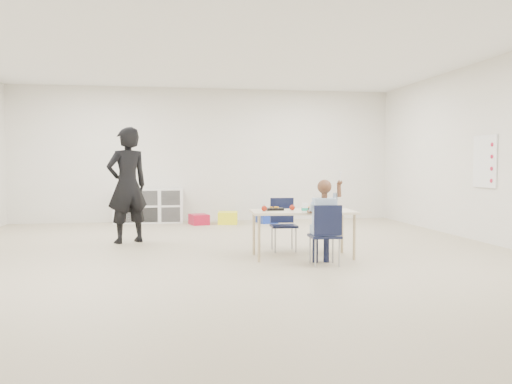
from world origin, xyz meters
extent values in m
plane|color=#C2B395|center=(0.00, 0.00, 0.00)|extent=(9.00, 9.00, 0.00)
plane|color=white|center=(0.00, 0.00, 2.80)|extent=(9.00, 9.00, 0.00)
cube|color=white|center=(0.00, 4.50, 1.40)|extent=(8.00, 0.02, 2.80)
cube|color=white|center=(0.00, -4.50, 1.40)|extent=(8.00, 0.02, 2.80)
cube|color=white|center=(4.00, 0.00, 1.40)|extent=(0.02, 9.00, 2.80)
cube|color=beige|center=(0.91, -0.23, 0.59)|extent=(1.35, 0.72, 0.03)
cube|color=black|center=(1.03, -0.17, 0.62)|extent=(0.23, 0.17, 0.03)
cube|color=black|center=(0.56, -0.13, 0.62)|extent=(0.23, 0.17, 0.03)
cube|color=white|center=(0.91, -0.32, 0.66)|extent=(0.07, 0.07, 0.10)
ellipsoid|color=tan|center=(1.20, -0.36, 0.64)|extent=(0.09, 0.09, 0.07)
sphere|color=maroon|center=(0.78, -0.17, 0.65)|extent=(0.07, 0.07, 0.07)
sphere|color=maroon|center=(0.40, -0.25, 0.65)|extent=(0.07, 0.07, 0.07)
cube|color=white|center=(-1.20, 4.28, 0.35)|extent=(1.40, 0.40, 0.70)
cube|color=white|center=(3.98, 0.60, 1.25)|extent=(0.02, 0.60, 0.80)
imported|color=black|center=(-1.42, 1.48, 0.89)|extent=(0.77, 0.68, 1.77)
cube|color=#B4122F|center=(-0.20, 3.80, 0.10)|extent=(0.42, 0.49, 0.21)
cube|color=#FFFC1A|center=(0.39, 3.86, 0.12)|extent=(0.45, 0.54, 0.24)
cube|color=#1530A2|center=(1.20, 3.89, 0.11)|extent=(0.42, 0.50, 0.22)
camera|label=1|loc=(-0.82, -7.00, 1.21)|focal=38.00mm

